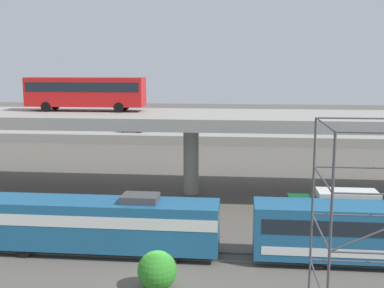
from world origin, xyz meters
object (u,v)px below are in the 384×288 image
at_px(scaffolding_tower, 377,249).
at_px(parked_car_2, 242,126).
at_px(parked_car_1, 320,128).
at_px(parked_car_4, 312,126).
at_px(service_truck_east, 335,208).
at_px(parked_car_3, 180,126).
at_px(parked_car_0, 132,127).
at_px(train_locomotive, 90,222).
at_px(transit_bus_on_overpass, 86,91).

xyz_separation_m(scaffolding_tower, parked_car_2, (-5.13, 64.76, -3.44)).
bearing_deg(parked_car_1, parked_car_4, -75.36).
relative_size(service_truck_east, parked_car_3, 1.67).
relative_size(parked_car_1, parked_car_3, 1.04).
bearing_deg(parked_car_2, parked_car_4, -175.19).
bearing_deg(scaffolding_tower, service_truck_east, 83.68).
bearing_deg(parked_car_0, parked_car_3, 17.43).
distance_m(scaffolding_tower, parked_car_0, 65.24).
relative_size(service_truck_east, scaffolding_tower, 0.64).
xyz_separation_m(train_locomotive, parked_car_1, (22.99, 50.35, 0.07)).
height_order(transit_bus_on_overpass, parked_car_0, transit_bus_on_overpass).
bearing_deg(parked_car_0, train_locomotive, -80.49).
height_order(scaffolding_tower, parked_car_1, scaffolding_tower).
distance_m(parked_car_3, parked_car_4, 22.59).
height_order(parked_car_0, parked_car_3, same).
height_order(train_locomotive, parked_car_2, train_locomotive).
height_order(transit_bus_on_overpass, parked_car_3, transit_bus_on_overpass).
xyz_separation_m(transit_bus_on_overpass, parked_car_3, (5.35, 33.72, -7.81)).
bearing_deg(service_truck_east, parked_car_1, -97.17).
distance_m(service_truck_east, scaffolding_tower, 19.54).
relative_size(transit_bus_on_overpass, parked_car_4, 2.95).
distance_m(transit_bus_on_overpass, parked_car_3, 35.03).
height_order(scaffolding_tower, parked_car_2, scaffolding_tower).
bearing_deg(parked_car_3, parked_car_1, -1.56).
relative_size(train_locomotive, parked_car_4, 4.18).
bearing_deg(scaffolding_tower, parked_car_1, 83.09).
distance_m(service_truck_east, parked_car_2, 46.34).
xyz_separation_m(transit_bus_on_overpass, parked_car_2, (15.91, 35.27, -7.81)).
height_order(transit_bus_on_overpass, service_truck_east, transit_bus_on_overpass).
bearing_deg(train_locomotive, parked_car_4, -112.49).
bearing_deg(parked_car_0, parked_car_1, 3.36).
distance_m(scaffolding_tower, parked_car_1, 63.13).
relative_size(transit_bus_on_overpass, service_truck_east, 1.76).
height_order(service_truck_east, parked_car_0, service_truck_east).
xyz_separation_m(transit_bus_on_overpass, parked_car_1, (28.63, 33.09, -7.81)).
bearing_deg(parked_car_2, parked_car_3, 8.33).
bearing_deg(transit_bus_on_overpass, parked_car_3, 80.99).
xyz_separation_m(parked_car_0, parked_car_4, (30.29, 5.01, -0.00)).
bearing_deg(transit_bus_on_overpass, train_locomotive, -71.92).
xyz_separation_m(service_truck_east, parked_car_3, (-17.80, 44.22, 0.62)).
relative_size(transit_bus_on_overpass, parked_car_1, 2.83).
distance_m(parked_car_2, parked_car_4, 11.93).
distance_m(train_locomotive, parked_car_4, 57.93).
bearing_deg(service_truck_east, parked_car_3, -68.08).
distance_m(train_locomotive, parked_car_0, 49.20).
bearing_deg(service_truck_east, parked_car_0, -58.45).
height_order(train_locomotive, parked_car_3, train_locomotive).
xyz_separation_m(service_truck_east, scaffolding_tower, (-2.10, -18.99, 4.06)).
bearing_deg(service_truck_east, scaffolding_tower, 83.68).
bearing_deg(transit_bus_on_overpass, parked_car_4, 52.53).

